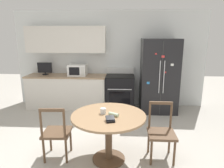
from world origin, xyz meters
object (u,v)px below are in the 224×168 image
Objects in this scene: dining_chair_left at (57,133)px; countertop_tv at (45,68)px; refrigerator at (159,76)px; oven_range at (120,92)px; microwave at (78,70)px; wallet at (110,119)px; candle_glass at (103,111)px; dining_chair_right at (161,133)px.

countertop_tv is at bearing 110.90° from dining_chair_left.
oven_range is (-1.00, 0.07, -0.47)m from refrigerator.
microwave is at bearing 90.95° from dining_chair_left.
refrigerator reaches higher than oven_range.
refrigerator is 4.82× the size of countertop_tv.
countertop_tv is at bearing 177.23° from microwave.
wallet is at bearing -113.31° from refrigerator.
dining_chair_left is (0.18, -2.37, -0.61)m from microwave.
candle_glass is (-1.21, -2.22, -0.13)m from refrigerator.
countertop_tv is at bearing 177.29° from refrigerator.
oven_range is at bearing 88.16° from wallet.
oven_range is 1.20× the size of dining_chair_right.
candle_glass is at bearing 114.44° from wallet.
candle_glass is 0.57× the size of wallet.
countertop_tv is 0.43× the size of dining_chair_left.
countertop_tv is 3.65m from dining_chair_right.
microwave is 2.98m from dining_chair_right.
countertop_tv is at bearing 127.76° from candle_glass.
candle_glass is (0.74, 0.04, 0.37)m from dining_chair_left.
refrigerator is 21.40× the size of candle_glass.
oven_range reaches higher than dining_chair_left.
dining_chair_right is at bearing -40.09° from countertop_tv.
microwave is 0.52× the size of dining_chair_left.
countertop_tv reaches higher than oven_range.
countertop_tv reaches higher than dining_chair_left.
countertop_tv is 2.72m from dining_chair_left.
countertop_tv is (-3.04, 0.14, 0.15)m from refrigerator.
candle_glass is (-0.91, -0.05, 0.37)m from dining_chair_right.
microwave is 1.21× the size of countertop_tv.
wallet is at bearing -53.48° from countertop_tv.
dining_chair_right reaches higher than candle_glass.
oven_range is 2.33m from candle_glass.
refrigerator is 1.73× the size of oven_range.
wallet is (-1.08, -2.50, -0.14)m from refrigerator.
dining_chair_left is 0.97m from wallet.
microwave is at bearing -50.96° from dining_chair_right.
dining_chair_left is 0.83m from candle_glass.
oven_range is at bearing 84.74° from candle_glass.
candle_glass is (-0.21, -2.29, 0.33)m from oven_range.
countertop_tv reaches higher than candle_glass.
refrigerator is at bearing 61.49° from candle_glass.
microwave reaches higher than oven_range.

